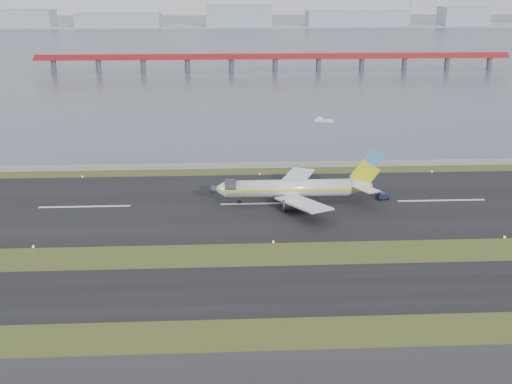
# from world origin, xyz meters

# --- Properties ---
(ground) EXTENTS (1000.00, 1000.00, 0.00)m
(ground) POSITION_xyz_m (0.00, 0.00, 0.00)
(ground) COLOR #314619
(ground) RESTS_ON ground
(taxiway_strip) EXTENTS (1000.00, 18.00, 0.10)m
(taxiway_strip) POSITION_xyz_m (0.00, -12.00, 0.05)
(taxiway_strip) COLOR black
(taxiway_strip) RESTS_ON ground
(runway_strip) EXTENTS (1000.00, 45.00, 0.10)m
(runway_strip) POSITION_xyz_m (0.00, 30.00, 0.05)
(runway_strip) COLOR black
(runway_strip) RESTS_ON ground
(seawall) EXTENTS (1000.00, 2.50, 1.00)m
(seawall) POSITION_xyz_m (0.00, 60.00, 0.50)
(seawall) COLOR gray
(seawall) RESTS_ON ground
(bay_water) EXTENTS (1400.00, 800.00, 1.30)m
(bay_water) POSITION_xyz_m (0.00, 460.00, 0.00)
(bay_water) COLOR #414D5D
(bay_water) RESTS_ON ground
(red_pier) EXTENTS (260.00, 5.00, 10.20)m
(red_pier) POSITION_xyz_m (20.00, 250.00, 7.28)
(red_pier) COLOR #A41C23
(red_pier) RESTS_ON ground
(far_shoreline) EXTENTS (1400.00, 80.00, 60.50)m
(far_shoreline) POSITION_xyz_m (13.62, 620.00, 6.07)
(far_shoreline) COLOR #97A9B2
(far_shoreline) RESTS_ON ground
(airliner) EXTENTS (38.52, 32.89, 12.80)m
(airliner) POSITION_xyz_m (6.74, 30.41, 3.46)
(airliner) COLOR white
(airliner) RESTS_ON ground
(pushback_tug) EXTENTS (3.10, 2.34, 1.76)m
(pushback_tug) POSITION_xyz_m (26.82, 31.65, 0.85)
(pushback_tug) COLOR #121932
(pushback_tug) RESTS_ON ground
(workboat_near) EXTENTS (7.27, 3.87, 1.69)m
(workboat_near) POSITION_xyz_m (26.29, 116.40, 0.53)
(workboat_near) COLOR silver
(workboat_near) RESTS_ON ground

